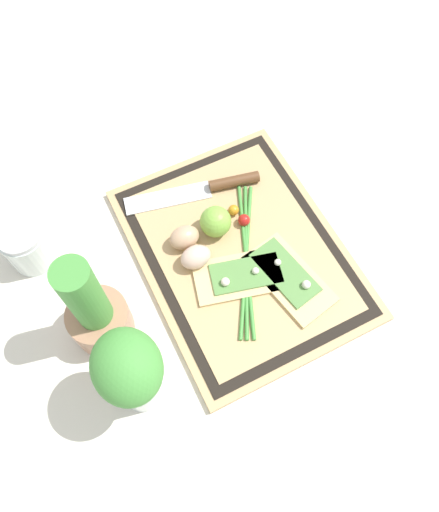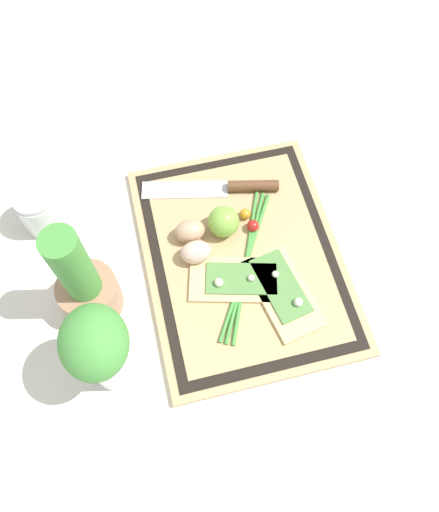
# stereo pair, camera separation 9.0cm
# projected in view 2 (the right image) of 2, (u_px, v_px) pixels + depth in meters

# --- Properties ---
(ground_plane) EXTENTS (6.00, 6.00, 0.00)m
(ground_plane) POSITION_uv_depth(u_px,v_px,m) (243.00, 259.00, 0.94)
(ground_plane) COLOR silver
(cutting_board) EXTENTS (0.47, 0.36, 0.02)m
(cutting_board) POSITION_uv_depth(u_px,v_px,m) (243.00, 257.00, 0.93)
(cutting_board) COLOR tan
(cutting_board) RESTS_ON ground_plane
(pizza_slice_near) EXTENTS (0.19, 0.12, 0.02)m
(pizza_slice_near) POSITION_uv_depth(u_px,v_px,m) (283.00, 291.00, 0.89)
(pizza_slice_near) COLOR #DBBC7F
(pizza_slice_near) RESTS_ON cutting_board
(pizza_slice_far) EXTENTS (0.13, 0.18, 0.02)m
(pizza_slice_far) POSITION_uv_depth(u_px,v_px,m) (236.00, 280.00, 0.90)
(pizza_slice_far) COLOR #DBBC7F
(pizza_slice_far) RESTS_ON cutting_board
(knife) EXTENTS (0.09, 0.27, 0.02)m
(knife) POSITION_uv_depth(u_px,v_px,m) (233.00, 187.00, 0.98)
(knife) COLOR silver
(knife) RESTS_ON cutting_board
(egg_brown) EXTENTS (0.04, 0.06, 0.04)m
(egg_brown) POSITION_uv_depth(u_px,v_px,m) (190.00, 231.00, 0.92)
(egg_brown) COLOR tan
(egg_brown) RESTS_ON cutting_board
(egg_pink) EXTENTS (0.04, 0.06, 0.04)m
(egg_pink) POSITION_uv_depth(u_px,v_px,m) (196.00, 252.00, 0.90)
(egg_pink) COLOR beige
(egg_pink) RESTS_ON cutting_board
(lime) EXTENTS (0.06, 0.06, 0.06)m
(lime) POSITION_uv_depth(u_px,v_px,m) (223.00, 222.00, 0.92)
(lime) COLOR #7FB742
(lime) RESTS_ON cutting_board
(cherry_tomato_red) EXTENTS (0.02, 0.02, 0.02)m
(cherry_tomato_red) POSITION_uv_depth(u_px,v_px,m) (253.00, 226.00, 0.94)
(cherry_tomato_red) COLOR red
(cherry_tomato_red) RESTS_ON cutting_board
(cherry_tomato_yellow) EXTENTS (0.02, 0.02, 0.02)m
(cherry_tomato_yellow) POSITION_uv_depth(u_px,v_px,m) (245.00, 214.00, 0.95)
(cherry_tomato_yellow) COLOR orange
(cherry_tomato_yellow) RESTS_ON cutting_board
(scallion_bunch) EXTENTS (0.29, 0.17, 0.01)m
(scallion_bunch) POSITION_uv_depth(u_px,v_px,m) (247.00, 263.00, 0.91)
(scallion_bunch) COLOR #47933D
(scallion_bunch) RESTS_ON cutting_board
(herb_pot) EXTENTS (0.10, 0.10, 0.24)m
(herb_pot) POSITION_uv_depth(u_px,v_px,m) (84.00, 285.00, 0.83)
(herb_pot) COLOR #AD7A5B
(herb_pot) RESTS_ON ground_plane
(sauce_jar) EXTENTS (0.08, 0.08, 0.09)m
(sauce_jar) POSITION_uv_depth(u_px,v_px,m) (41.00, 210.00, 0.94)
(sauce_jar) COLOR silver
(sauce_jar) RESTS_ON ground_plane
(herb_glass) EXTENTS (0.11, 0.10, 0.21)m
(herb_glass) POSITION_uv_depth(u_px,v_px,m) (100.00, 349.00, 0.74)
(herb_glass) COLOR silver
(herb_glass) RESTS_ON ground_plane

